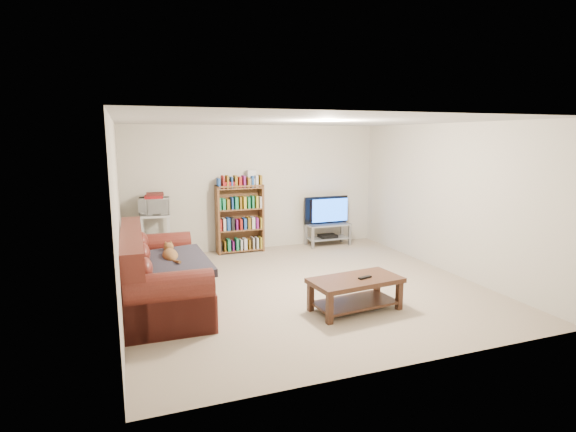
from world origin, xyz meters
name	(u,v)px	position (x,y,z in m)	size (l,w,h in m)	color
floor	(304,287)	(0.00, 0.00, 0.00)	(5.00, 5.00, 0.00)	tan
ceiling	(305,121)	(0.00, 0.00, 2.40)	(5.00, 5.00, 0.00)	white
wall_back	(256,188)	(0.00, 2.50, 1.20)	(5.00, 5.00, 0.00)	beige
wall_front	(407,246)	(0.00, -2.50, 1.20)	(5.00, 5.00, 0.00)	beige
wall_left	(118,217)	(-2.50, 0.00, 1.20)	(5.00, 5.00, 0.00)	beige
wall_right	(447,198)	(2.50, 0.00, 1.20)	(5.00, 5.00, 0.00)	beige
sofa	(157,279)	(-2.08, 0.01, 0.34)	(1.05, 2.35, 0.99)	#5B1F17
blanket	(172,264)	(-1.89, -0.15, 0.57)	(0.90, 1.17, 0.10)	#2D2A35
cat	(170,255)	(-1.89, 0.06, 0.63)	(0.25, 0.64, 0.19)	brown
coffee_table	(355,288)	(0.27, -1.06, 0.29)	(1.22, 0.70, 0.42)	#3D2215
remote	(365,277)	(0.39, -1.11, 0.43)	(0.19, 0.05, 0.02)	black
tv_stand	(328,231)	(1.43, 2.22, 0.30)	(0.89, 0.42, 0.44)	#999EA3
television	(328,210)	(1.43, 2.22, 0.72)	(0.95, 0.13, 0.55)	black
dvd_player	(328,236)	(1.43, 2.22, 0.19)	(0.35, 0.25, 0.06)	black
bookshelf	(240,218)	(-0.38, 2.30, 0.67)	(0.90, 0.28, 1.29)	brown
shelf_clutter	(244,179)	(-0.28, 2.31, 1.40)	(0.66, 0.20, 0.28)	silver
microwave_stand	(156,231)	(-1.93, 2.20, 0.54)	(0.56, 0.43, 0.84)	silver
microwave	(154,206)	(-1.93, 2.20, 0.99)	(0.52, 0.35, 0.29)	silver
game_boxes	(154,197)	(-1.93, 2.20, 1.15)	(0.31, 0.27, 0.05)	maroon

